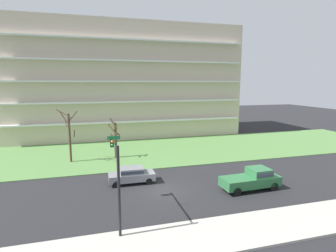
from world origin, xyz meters
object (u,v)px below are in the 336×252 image
at_px(tree_left, 115,139).
at_px(traffic_signal_mast, 116,165).
at_px(pickup_green_near_left, 252,179).
at_px(tree_far_left, 69,134).
at_px(sedan_gray_center_left, 132,174).

xyz_separation_m(tree_left, traffic_signal_mast, (-1.23, -16.33, 1.54)).
xyz_separation_m(pickup_green_near_left, traffic_signal_mast, (-12.36, -2.57, 3.10)).
relative_size(tree_far_left, sedan_gray_center_left, 1.50).
bearing_deg(tree_far_left, sedan_gray_center_left, -54.91).
bearing_deg(traffic_signal_mast, tree_far_left, 104.88).
xyz_separation_m(tree_far_left, tree_left, (5.46, 0.41, -0.94)).
distance_m(tree_far_left, pickup_green_near_left, 21.44).
bearing_deg(tree_left, pickup_green_near_left, -51.01).
height_order(tree_left, sedan_gray_center_left, tree_left).
bearing_deg(pickup_green_near_left, sedan_gray_center_left, 154.55).
bearing_deg(sedan_gray_center_left, tree_far_left, -54.04).
bearing_deg(sedan_gray_center_left, tree_left, -84.42).
relative_size(pickup_green_near_left, traffic_signal_mast, 0.92).
distance_m(tree_far_left, traffic_signal_mast, 16.48).
height_order(pickup_green_near_left, traffic_signal_mast, traffic_signal_mast).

